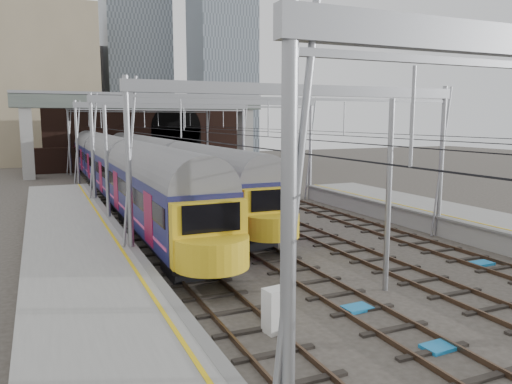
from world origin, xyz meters
name	(u,v)px	position (x,y,z in m)	size (l,w,h in m)	color
ground	(423,309)	(0.00, 0.00, 0.00)	(160.00, 160.00, 0.00)	#38332D
platform_left	(97,314)	(-10.18, 2.50, 0.55)	(4.32, 55.00, 1.12)	gray
tracks	(249,223)	(0.00, 15.00, 0.02)	(14.40, 80.00, 0.22)	#4C3828
overhead_line	(213,115)	(0.00, 21.49, 6.57)	(16.80, 80.00, 8.00)	gray
retaining_wall	(147,135)	(1.40, 51.93, 4.33)	(28.00, 2.75, 9.00)	#321C16
overbridge	(144,111)	(0.00, 46.00, 7.27)	(28.00, 3.00, 9.25)	gray
city_skyline	(129,51)	(2.73, 70.48, 17.09)	(37.50, 27.50, 60.00)	tan
train_main	(139,157)	(-2.00, 39.22, 2.45)	(2.73, 63.24, 4.73)	black
train_second	(112,165)	(-6.00, 29.55, 2.56)	(2.93, 50.75, 4.99)	black
relay_cabinet	(275,310)	(-5.32, 0.34, 0.67)	(0.67, 0.55, 1.33)	silver
equip_cover_a	(439,347)	(-1.69, -2.49, 0.05)	(0.90, 0.63, 0.11)	#176EAC
equip_cover_b	(357,308)	(-2.07, 0.81, 0.06)	(0.94, 0.66, 0.11)	#176EAC
equip_cover_c	(482,263)	(5.99, 3.00, 0.05)	(0.92, 0.65, 0.11)	#176EAC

